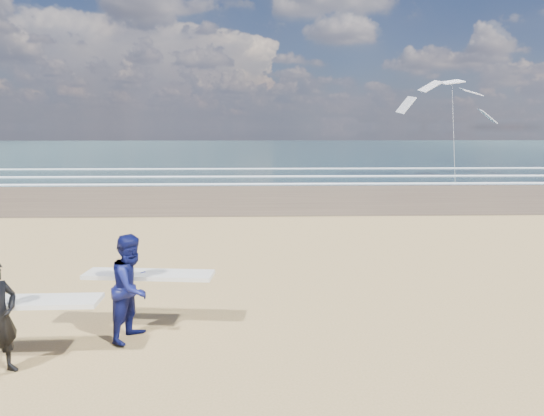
{
  "coord_description": "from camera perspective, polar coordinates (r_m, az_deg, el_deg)",
  "views": [
    {
      "loc": [
        3.19,
        -6.75,
        3.49
      ],
      "look_at": [
        3.58,
        6.0,
        1.35
      ],
      "focal_mm": 32.0,
      "sensor_mm": 36.0,
      "label": 1
    }
  ],
  "objects": [
    {
      "name": "ocean",
      "position": [
        80.6,
        10.34,
        6.86
      ],
      "size": [
        220.0,
        100.0,
        0.02
      ],
      "primitive_type": "cube",
      "color": "#182E35",
      "rests_on": "ground"
    },
    {
      "name": "foam_breakers",
      "position": [
        38.84,
        23.93,
        3.6
      ],
      "size": [
        220.0,
        11.7,
        0.05
      ],
      "color": "white",
      "rests_on": "ground"
    },
    {
      "name": "surfer_near",
      "position": [
        7.97,
        -29.15,
        -11.0
      ],
      "size": [
        2.21,
        0.99,
        1.68
      ],
      "color": "black",
      "rests_on": "ground"
    },
    {
      "name": "surfer_far",
      "position": [
        8.42,
        -15.97,
        -8.8
      ],
      "size": [
        2.24,
        1.24,
        1.78
      ],
      "color": "#0D124D",
      "rests_on": "ground"
    },
    {
      "name": "kite_1",
      "position": [
        35.15,
        20.5,
        10.86
      ],
      "size": [
        6.89,
        4.86,
        7.88
      ],
      "color": "slate",
      "rests_on": "ground"
    }
  ]
}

